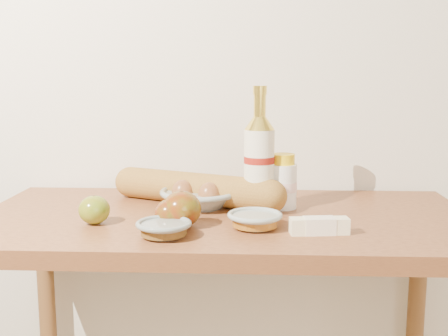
# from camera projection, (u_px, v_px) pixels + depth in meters

# --- Properties ---
(back_wall) EXTENTS (3.50, 0.02, 2.60)m
(back_wall) POSITION_uv_depth(u_px,v_px,m) (230.00, 52.00, 1.62)
(back_wall) COLOR white
(back_wall) RESTS_ON ground
(table) EXTENTS (1.20, 0.60, 0.90)m
(table) POSITION_uv_depth(u_px,v_px,m) (225.00, 263.00, 1.38)
(table) COLOR #93572F
(table) RESTS_ON ground
(bourbon_bottle) EXTENTS (0.10, 0.10, 0.31)m
(bourbon_bottle) POSITION_uv_depth(u_px,v_px,m) (259.00, 161.00, 1.39)
(bourbon_bottle) COLOR white
(bourbon_bottle) RESTS_ON table
(cream_bottle) EXTENTS (0.08, 0.08, 0.14)m
(cream_bottle) POSITION_uv_depth(u_px,v_px,m) (283.00, 183.00, 1.42)
(cream_bottle) COLOR white
(cream_bottle) RESTS_ON table
(egg_bowl) EXTENTS (0.26, 0.26, 0.07)m
(egg_bowl) POSITION_uv_depth(u_px,v_px,m) (200.00, 196.00, 1.44)
(egg_bowl) COLOR gray
(egg_bowl) RESTS_ON table
(baguette) EXTENTS (0.49, 0.27, 0.08)m
(baguette) POSITION_uv_depth(u_px,v_px,m) (196.00, 189.00, 1.46)
(baguette) COLOR #B48237
(baguette) RESTS_ON table
(apple_yellowgreen) EXTENTS (0.08, 0.08, 0.07)m
(apple_yellowgreen) POSITION_uv_depth(u_px,v_px,m) (94.00, 210.00, 1.27)
(apple_yellowgreen) COLOR olive
(apple_yellowgreen) RESTS_ON table
(apple_redgreen_front) EXTENTS (0.08, 0.08, 0.06)m
(apple_redgreen_front) POSITION_uv_depth(u_px,v_px,m) (171.00, 213.00, 1.25)
(apple_redgreen_front) COLOR maroon
(apple_redgreen_front) RESTS_ON table
(apple_redgreen_right) EXTENTS (0.11, 0.11, 0.08)m
(apple_redgreen_right) POSITION_uv_depth(u_px,v_px,m) (182.00, 209.00, 1.25)
(apple_redgreen_right) COLOR #8B0709
(apple_redgreen_right) RESTS_ON table
(sugar_bowl) EXTENTS (0.13, 0.13, 0.03)m
(sugar_bowl) POSITION_uv_depth(u_px,v_px,m) (164.00, 229.00, 1.18)
(sugar_bowl) COLOR gray
(sugar_bowl) RESTS_ON table
(syrup_bowl) EXTENTS (0.16, 0.16, 0.04)m
(syrup_bowl) POSITION_uv_depth(u_px,v_px,m) (255.00, 220.00, 1.24)
(syrup_bowl) COLOR #99A7A1
(syrup_bowl) RESTS_ON table
(butter_stick) EXTENTS (0.13, 0.05, 0.04)m
(butter_stick) POSITION_uv_depth(u_px,v_px,m) (319.00, 226.00, 1.20)
(butter_stick) COLOR #FBF2C2
(butter_stick) RESTS_ON table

